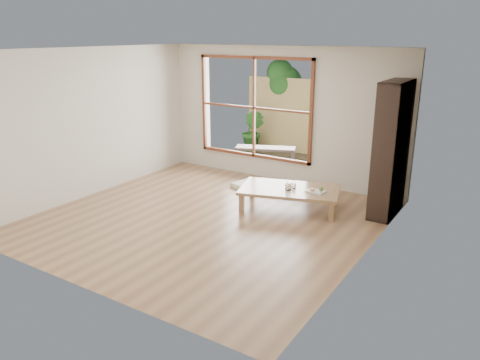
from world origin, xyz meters
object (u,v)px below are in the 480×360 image
Objects in this scene: food_tray at (317,191)px; garden_bench at (265,150)px; low_table at (290,191)px; bookshelf at (391,150)px.

garden_bench is at bearing 143.36° from food_tray.
food_tray is (0.46, 0.06, 0.06)m from low_table.
food_tray is at bearing -9.24° from low_table.
food_tray is at bearing -65.98° from garden_bench.
bookshelf is at bearing -46.95° from garden_bench.
bookshelf is 1.60× the size of garden_bench.
bookshelf is (1.43, 0.64, 0.76)m from low_table.
bookshelf is at bearing 37.76° from food_tray.
low_table is at bearing -73.96° from garden_bench.
bookshelf is at bearing 6.94° from low_table.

